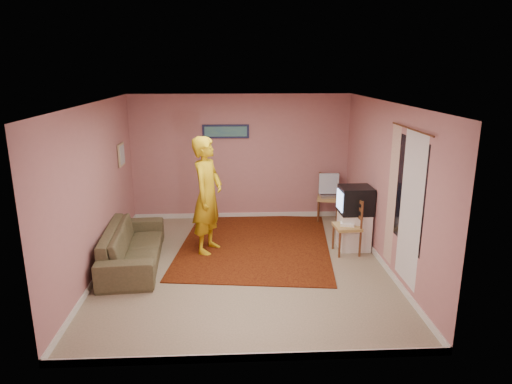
{
  "coord_description": "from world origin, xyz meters",
  "views": [
    {
      "loc": [
        -0.16,
        -6.81,
        3.1
      ],
      "look_at": [
        0.22,
        0.6,
        1.08
      ],
      "focal_mm": 32.0,
      "sensor_mm": 36.0,
      "label": 1
    }
  ],
  "objects_px": {
    "chair_a": "(328,193)",
    "person": "(207,195)",
    "chair_b": "(348,220)",
    "crt_tv": "(355,200)",
    "sofa": "(133,246)",
    "tv_cabinet": "(354,231)"
  },
  "relations": [
    {
      "from": "tv_cabinet",
      "to": "crt_tv",
      "type": "bearing_deg",
      "value": -179.04
    },
    {
      "from": "tv_cabinet",
      "to": "crt_tv",
      "type": "xyz_separation_m",
      "value": [
        -0.01,
        -0.0,
        0.56
      ]
    },
    {
      "from": "crt_tv",
      "to": "person",
      "type": "height_order",
      "value": "person"
    },
    {
      "from": "tv_cabinet",
      "to": "chair_b",
      "type": "bearing_deg",
      "value": -131.99
    },
    {
      "from": "crt_tv",
      "to": "sofa",
      "type": "xyz_separation_m",
      "value": [
        -3.74,
        -0.47,
        -0.58
      ]
    },
    {
      "from": "tv_cabinet",
      "to": "person",
      "type": "xyz_separation_m",
      "value": [
        -2.55,
        0.02,
        0.68
      ]
    },
    {
      "from": "crt_tv",
      "to": "chair_a",
      "type": "bearing_deg",
      "value": 94.14
    },
    {
      "from": "chair_b",
      "to": "person",
      "type": "bearing_deg",
      "value": -98.99
    },
    {
      "from": "person",
      "to": "crt_tv",
      "type": "bearing_deg",
      "value": -70.11
    },
    {
      "from": "crt_tv",
      "to": "sofa",
      "type": "bearing_deg",
      "value": -173.8
    },
    {
      "from": "chair_a",
      "to": "sofa",
      "type": "xyz_separation_m",
      "value": [
        -3.61,
        -2.02,
        -0.29
      ]
    },
    {
      "from": "tv_cabinet",
      "to": "person",
      "type": "relative_size",
      "value": 0.33
    },
    {
      "from": "chair_b",
      "to": "sofa",
      "type": "relative_size",
      "value": 0.25
    },
    {
      "from": "sofa",
      "to": "person",
      "type": "xyz_separation_m",
      "value": [
        1.2,
        0.49,
        0.69
      ]
    },
    {
      "from": "chair_a",
      "to": "person",
      "type": "bearing_deg",
      "value": -134.91
    },
    {
      "from": "crt_tv",
      "to": "chair_a",
      "type": "relative_size",
      "value": 1.05
    },
    {
      "from": "tv_cabinet",
      "to": "chair_a",
      "type": "relative_size",
      "value": 1.22
    },
    {
      "from": "tv_cabinet",
      "to": "sofa",
      "type": "bearing_deg",
      "value": -172.85
    },
    {
      "from": "chair_a",
      "to": "chair_b",
      "type": "bearing_deg",
      "value": -78.3
    },
    {
      "from": "chair_b",
      "to": "crt_tv",
      "type": "bearing_deg",
      "value": 134.93
    },
    {
      "from": "chair_a",
      "to": "sofa",
      "type": "relative_size",
      "value": 0.25
    },
    {
      "from": "chair_a",
      "to": "person",
      "type": "distance_m",
      "value": 2.88
    }
  ]
}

